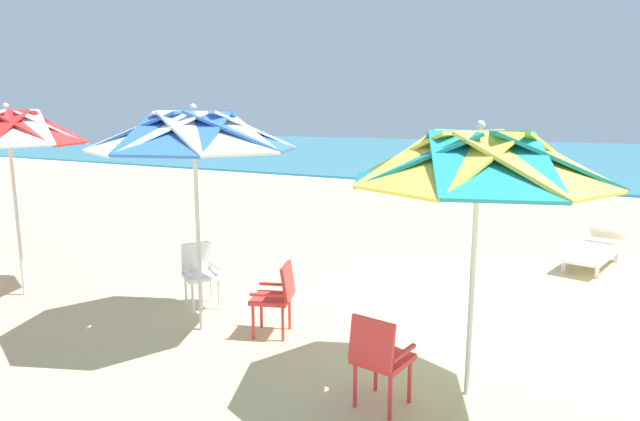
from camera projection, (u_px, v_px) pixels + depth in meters
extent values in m
plane|color=#D3B784|center=(536.00, 309.00, 7.07)|extent=(80.00, 80.00, 0.00)
cube|color=teal|center=(603.00, 157.00, 32.78)|extent=(80.00, 36.00, 0.10)
cube|color=white|center=(586.00, 196.00, 17.09)|extent=(80.00, 0.70, 0.01)
cylinder|color=silver|center=(472.00, 288.00, 4.74)|extent=(0.05, 0.05, 2.06)
cube|color=teal|center=(545.00, 158.00, 4.47)|extent=(1.28, 1.20, 0.47)
cube|color=#EFDB4C|center=(515.00, 155.00, 4.87)|extent=(1.20, 1.27, 0.47)
cube|color=teal|center=(469.00, 153.00, 5.07)|extent=(1.20, 1.28, 0.47)
cube|color=#EFDB4C|center=(429.00, 154.00, 4.96)|extent=(1.27, 1.20, 0.47)
cube|color=teal|center=(414.00, 157.00, 4.60)|extent=(1.28, 1.20, 0.47)
cube|color=#EFDB4C|center=(437.00, 161.00, 4.21)|extent=(1.20, 1.27, 0.47)
cube|color=teal|center=(491.00, 163.00, 4.00)|extent=(1.20, 1.28, 0.47)
cube|color=#EFDB4C|center=(539.00, 162.00, 4.11)|extent=(1.27, 1.20, 0.47)
sphere|color=silver|center=(481.00, 125.00, 4.49)|extent=(0.08, 0.08, 0.08)
cube|color=red|center=(383.00, 359.00, 4.66)|extent=(0.49, 0.49, 0.05)
cube|color=red|center=(372.00, 342.00, 4.47)|extent=(0.43, 0.15, 0.40)
cube|color=red|center=(364.00, 341.00, 4.76)|extent=(0.09, 0.40, 0.03)
cube|color=red|center=(404.00, 353.00, 4.52)|extent=(0.09, 0.40, 0.03)
cylinder|color=red|center=(376.00, 370.00, 4.95)|extent=(0.04, 0.04, 0.41)
cylinder|color=red|center=(409.00, 381.00, 4.74)|extent=(0.04, 0.04, 0.41)
cylinder|color=red|center=(355.00, 385.00, 4.67)|extent=(0.04, 0.04, 0.41)
cylinder|color=red|center=(390.00, 397.00, 4.46)|extent=(0.04, 0.04, 0.41)
cylinder|color=silver|center=(198.00, 239.00, 6.21)|extent=(0.05, 0.05, 2.26)
cube|color=blue|center=(242.00, 131.00, 5.92)|extent=(1.33, 1.24, 0.45)
cube|color=white|center=(238.00, 130.00, 6.33)|extent=(1.24, 1.32, 0.45)
cube|color=blue|center=(210.00, 130.00, 6.54)|extent=(1.24, 1.33, 0.45)
cube|color=white|center=(174.00, 130.00, 6.42)|extent=(1.32, 1.24, 0.45)
cube|color=blue|center=(146.00, 131.00, 6.05)|extent=(1.33, 1.24, 0.45)
cube|color=white|center=(145.00, 132.00, 5.64)|extent=(1.24, 1.32, 0.45)
cube|color=blue|center=(174.00, 132.00, 5.44)|extent=(1.24, 1.33, 0.45)
cube|color=white|center=(217.00, 132.00, 5.55)|extent=(1.32, 1.24, 0.45)
sphere|color=silver|center=(193.00, 107.00, 5.94)|extent=(0.08, 0.08, 0.08)
cube|color=white|center=(202.00, 276.00, 7.07)|extent=(0.61, 0.61, 0.05)
cube|color=white|center=(197.00, 256.00, 7.20)|extent=(0.30, 0.40, 0.40)
cube|color=white|center=(216.00, 266.00, 7.14)|extent=(0.36, 0.25, 0.03)
cube|color=white|center=(186.00, 270.00, 6.96)|extent=(0.36, 0.25, 0.03)
cylinder|color=white|center=(219.00, 294.00, 7.04)|extent=(0.04, 0.04, 0.41)
cylinder|color=white|center=(193.00, 299.00, 6.88)|extent=(0.04, 0.04, 0.41)
cylinder|color=white|center=(211.00, 287.00, 7.34)|extent=(0.04, 0.04, 0.41)
cylinder|color=white|center=(186.00, 291.00, 7.18)|extent=(0.04, 0.04, 0.41)
cube|color=red|center=(271.00, 298.00, 6.20)|extent=(0.56, 0.56, 0.05)
cube|color=red|center=(288.00, 281.00, 6.13)|extent=(0.23, 0.43, 0.40)
cube|color=red|center=(267.00, 295.00, 5.98)|extent=(0.39, 0.17, 0.03)
cube|color=red|center=(275.00, 284.00, 6.37)|extent=(0.39, 0.17, 0.03)
cylinder|color=red|center=(253.00, 322.00, 6.10)|extent=(0.04, 0.04, 0.41)
cylinder|color=red|center=(261.00, 311.00, 6.44)|extent=(0.04, 0.04, 0.41)
cylinder|color=red|center=(283.00, 324.00, 6.04)|extent=(0.04, 0.04, 0.41)
cylinder|color=red|center=(290.00, 313.00, 6.38)|extent=(0.04, 0.04, 0.41)
cylinder|color=silver|center=(17.00, 219.00, 7.44)|extent=(0.05, 0.05, 2.24)
cube|color=red|center=(41.00, 127.00, 7.16)|extent=(1.11, 1.07, 0.49)
cube|color=white|center=(47.00, 127.00, 7.52)|extent=(1.07, 1.13, 0.49)
cube|color=red|center=(31.00, 127.00, 7.70)|extent=(1.07, 1.11, 0.49)
cube|color=white|center=(2.00, 127.00, 7.60)|extent=(1.13, 1.07, 0.49)
cube|color=white|center=(14.00, 128.00, 6.84)|extent=(1.13, 1.07, 0.49)
sphere|color=silver|center=(6.00, 106.00, 7.17)|extent=(0.08, 0.08, 0.08)
cube|color=white|center=(591.00, 253.00, 9.01)|extent=(0.97, 1.79, 0.06)
cube|color=white|center=(608.00, 232.00, 9.76)|extent=(0.69, 0.59, 0.36)
cube|color=white|center=(597.00, 272.00, 8.39)|extent=(0.06, 0.06, 0.22)
cube|color=white|center=(563.00, 266.00, 8.72)|extent=(0.06, 0.06, 0.22)
cube|color=white|center=(616.00, 256.00, 9.34)|extent=(0.06, 0.06, 0.22)
cube|color=white|center=(585.00, 251.00, 9.67)|extent=(0.06, 0.06, 0.22)
cube|color=red|center=(462.00, 190.00, 17.64)|extent=(0.30, 0.24, 0.20)
cube|color=#9E7051|center=(462.00, 180.00, 17.56)|extent=(0.30, 0.25, 0.54)
sphere|color=#9E7051|center=(463.00, 169.00, 17.48)|extent=(0.20, 0.20, 0.20)
cube|color=#9E7051|center=(465.00, 190.00, 17.98)|extent=(0.26, 0.76, 0.14)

